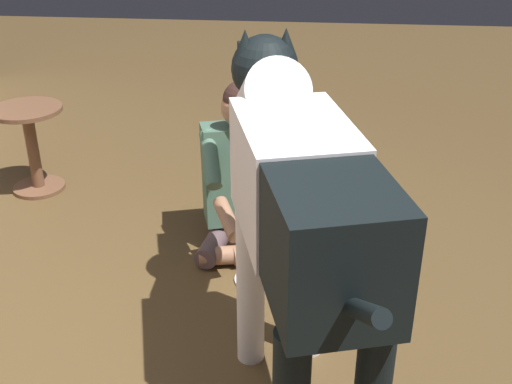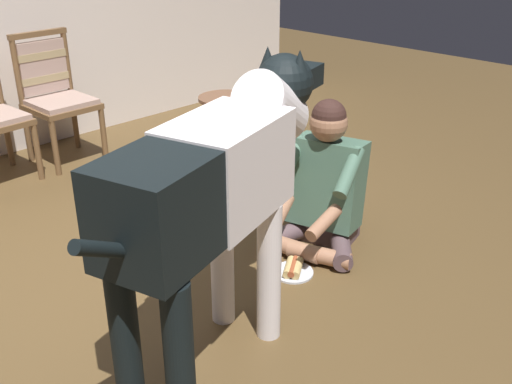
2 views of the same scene
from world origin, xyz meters
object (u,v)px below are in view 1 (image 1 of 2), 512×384
person_sitting_on_floor (244,179)px  hot_dog_on_plate (257,276)px  large_dog (297,198)px  round_side_table (31,142)px

person_sitting_on_floor → hot_dog_on_plate: (-0.37, -0.10, -0.33)m
person_sitting_on_floor → hot_dog_on_plate: person_sitting_on_floor is taller
person_sitting_on_floor → large_dog: 1.20m
hot_dog_on_plate → large_dog: bearing=-164.2°
large_dog → person_sitting_on_floor: bearing=15.8°
large_dog → hot_dog_on_plate: (0.70, 0.20, -0.80)m
person_sitting_on_floor → hot_dog_on_plate: size_ratio=3.94×
large_dog → round_side_table: 2.30m
hot_dog_on_plate → round_side_table: 1.69m
large_dog → hot_dog_on_plate: size_ratio=7.32×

